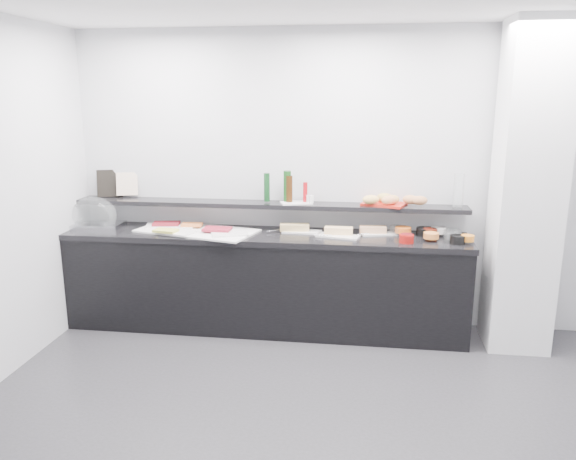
# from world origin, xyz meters

# --- Properties ---
(ground) EXTENTS (5.00, 5.00, 0.00)m
(ground) POSITION_xyz_m (0.00, 0.00, 0.00)
(ground) COLOR #2D2D30
(ground) RESTS_ON ground
(back_wall) EXTENTS (5.00, 0.02, 2.70)m
(back_wall) POSITION_xyz_m (0.00, 2.00, 1.35)
(back_wall) COLOR silver
(back_wall) RESTS_ON ground
(column) EXTENTS (0.50, 0.50, 2.70)m
(column) POSITION_xyz_m (1.50, 1.65, 1.35)
(column) COLOR silver
(column) RESTS_ON ground
(buffet_cabinet) EXTENTS (3.60, 0.60, 0.85)m
(buffet_cabinet) POSITION_xyz_m (-0.70, 1.70, 0.42)
(buffet_cabinet) COLOR black
(buffet_cabinet) RESTS_ON ground
(counter_top) EXTENTS (3.62, 0.62, 0.05)m
(counter_top) POSITION_xyz_m (-0.70, 1.70, 0.88)
(counter_top) COLOR black
(counter_top) RESTS_ON buffet_cabinet
(wall_shelf) EXTENTS (3.60, 0.25, 0.04)m
(wall_shelf) POSITION_xyz_m (-0.70, 1.88, 1.13)
(wall_shelf) COLOR black
(wall_shelf) RESTS_ON back_wall
(cloche_base) EXTENTS (0.45, 0.31, 0.04)m
(cloche_base) POSITION_xyz_m (-2.29, 1.74, 0.92)
(cloche_base) COLOR #B9BAC0
(cloche_base) RESTS_ON counter_top
(cloche_dome) EXTENTS (0.43, 0.29, 0.34)m
(cloche_dome) POSITION_xyz_m (-2.31, 1.71, 1.03)
(cloche_dome) COLOR white
(cloche_dome) RESTS_ON cloche_base
(linen_runner) EXTENTS (1.16, 0.76, 0.01)m
(linen_runner) POSITION_xyz_m (-1.32, 1.69, 0.91)
(linen_runner) COLOR silver
(linen_runner) RESTS_ON counter_top
(platter_meat_a) EXTENTS (0.33, 0.26, 0.01)m
(platter_meat_a) POSITION_xyz_m (-1.69, 1.80, 0.92)
(platter_meat_a) COLOR white
(platter_meat_a) RESTS_ON linen_runner
(food_meat_a) EXTENTS (0.27, 0.20, 0.02)m
(food_meat_a) POSITION_xyz_m (-1.65, 1.79, 0.94)
(food_meat_a) COLOR maroon
(food_meat_a) RESTS_ON platter_meat_a
(platter_salmon) EXTENTS (0.30, 0.22, 0.01)m
(platter_salmon) POSITION_xyz_m (-1.50, 1.80, 0.92)
(platter_salmon) COLOR white
(platter_salmon) RESTS_ON linen_runner
(food_salmon) EXTENTS (0.20, 0.14, 0.02)m
(food_salmon) POSITION_xyz_m (-1.40, 1.78, 0.94)
(food_salmon) COLOR orange
(food_salmon) RESTS_ON platter_salmon
(platter_cheese) EXTENTS (0.34, 0.27, 0.01)m
(platter_cheese) POSITION_xyz_m (-1.46, 1.55, 0.92)
(platter_cheese) COLOR white
(platter_cheese) RESTS_ON linen_runner
(food_cheese) EXTENTS (0.22, 0.16, 0.02)m
(food_cheese) POSITION_xyz_m (-1.56, 1.52, 0.94)
(food_cheese) COLOR #CFCE50
(food_cheese) RESTS_ON platter_cheese
(platter_meat_b) EXTENTS (0.37, 0.30, 0.01)m
(platter_meat_b) POSITION_xyz_m (-0.99, 1.57, 0.92)
(platter_meat_b) COLOR white
(platter_meat_b) RESTS_ON linen_runner
(food_meat_b) EXTENTS (0.25, 0.16, 0.02)m
(food_meat_b) POSITION_xyz_m (-1.12, 1.64, 0.94)
(food_meat_b) COLOR maroon
(food_meat_b) RESTS_ON platter_meat_b
(sandwich_plate_left) EXTENTS (0.36, 0.17, 0.01)m
(sandwich_plate_left) POSITION_xyz_m (-0.37, 1.79, 0.91)
(sandwich_plate_left) COLOR white
(sandwich_plate_left) RESTS_ON counter_top
(sandwich_food_left) EXTENTS (0.27, 0.14, 0.06)m
(sandwich_food_left) POSITION_xyz_m (-0.44, 1.79, 0.94)
(sandwich_food_left) COLOR tan
(sandwich_food_left) RESTS_ON sandwich_plate_left
(tongs_left) EXTENTS (0.13, 0.10, 0.01)m
(tongs_left) POSITION_xyz_m (-0.61, 1.76, 0.92)
(tongs_left) COLOR #B1B3B8
(tongs_left) RESTS_ON sandwich_plate_left
(sandwich_plate_mid) EXTENTS (0.40, 0.24, 0.01)m
(sandwich_plate_mid) POSITION_xyz_m (-0.04, 1.67, 0.91)
(sandwich_plate_mid) COLOR silver
(sandwich_plate_mid) RESTS_ON counter_top
(sandwich_food_mid) EXTENTS (0.25, 0.10, 0.06)m
(sandwich_food_mid) POSITION_xyz_m (-0.03, 1.71, 0.94)
(sandwich_food_mid) COLOR #E1B576
(sandwich_food_mid) RESTS_ON sandwich_plate_mid
(tongs_mid) EXTENTS (0.16, 0.01, 0.01)m
(tongs_mid) POSITION_xyz_m (-0.17, 1.64, 0.92)
(tongs_mid) COLOR #A9ACB0
(tongs_mid) RESTS_ON sandwich_plate_mid
(sandwich_plate_right) EXTENTS (0.34, 0.22, 0.01)m
(sandwich_plate_right) POSITION_xyz_m (0.32, 1.80, 0.91)
(sandwich_plate_right) COLOR silver
(sandwich_plate_right) RESTS_ON counter_top
(sandwich_food_right) EXTENTS (0.24, 0.11, 0.06)m
(sandwich_food_right) POSITION_xyz_m (0.27, 1.80, 0.94)
(sandwich_food_right) COLOR tan
(sandwich_food_right) RESTS_ON sandwich_plate_right
(tongs_right) EXTENTS (0.15, 0.08, 0.01)m
(tongs_right) POSITION_xyz_m (0.20, 1.74, 0.92)
(tongs_right) COLOR #AEB1B5
(tongs_right) RESTS_ON sandwich_plate_right
(bowl_glass_fruit) EXTENTS (0.19, 0.19, 0.07)m
(bowl_glass_fruit) POSITION_xyz_m (0.49, 1.84, 0.94)
(bowl_glass_fruit) COLOR white
(bowl_glass_fruit) RESTS_ON counter_top
(fill_glass_fruit) EXTENTS (0.14, 0.14, 0.05)m
(fill_glass_fruit) POSITION_xyz_m (0.53, 1.81, 0.95)
(fill_glass_fruit) COLOR orange
(fill_glass_fruit) RESTS_ON bowl_glass_fruit
(bowl_black_jam) EXTENTS (0.21, 0.21, 0.07)m
(bowl_black_jam) POSITION_xyz_m (0.72, 1.82, 0.94)
(bowl_black_jam) COLOR black
(bowl_black_jam) RESTS_ON counter_top
(fill_black_jam) EXTENTS (0.15, 0.15, 0.05)m
(fill_black_jam) POSITION_xyz_m (0.76, 1.79, 0.95)
(fill_black_jam) COLOR #53150B
(fill_black_jam) RESTS_ON bowl_black_jam
(bowl_glass_cream) EXTENTS (0.19, 0.19, 0.07)m
(bowl_glass_cream) POSITION_xyz_m (0.95, 1.78, 0.94)
(bowl_glass_cream) COLOR silver
(bowl_glass_cream) RESTS_ON counter_top
(fill_glass_cream) EXTENTS (0.14, 0.14, 0.05)m
(fill_glass_cream) POSITION_xyz_m (0.84, 1.84, 0.95)
(fill_glass_cream) COLOR silver
(fill_glass_cream) RESTS_ON bowl_glass_cream
(bowl_red_jam) EXTENTS (0.15, 0.15, 0.07)m
(bowl_red_jam) POSITION_xyz_m (0.54, 1.54, 0.94)
(bowl_red_jam) COLOR maroon
(bowl_red_jam) RESTS_ON counter_top
(fill_red_jam) EXTENTS (0.13, 0.13, 0.05)m
(fill_red_jam) POSITION_xyz_m (0.54, 1.56, 0.95)
(fill_red_jam) COLOR #540C0E
(fill_red_jam) RESTS_ON bowl_red_jam
(bowl_glass_salmon) EXTENTS (0.15, 0.15, 0.07)m
(bowl_glass_salmon) POSITION_xyz_m (0.94, 1.63, 0.94)
(bowl_glass_salmon) COLOR white
(bowl_glass_salmon) RESTS_ON counter_top
(fill_glass_salmon) EXTENTS (0.14, 0.14, 0.05)m
(fill_glass_salmon) POSITION_xyz_m (0.76, 1.63, 0.95)
(fill_glass_salmon) COLOR orange
(fill_glass_salmon) RESTS_ON bowl_glass_salmon
(bowl_black_fruit) EXTENTS (0.17, 0.17, 0.07)m
(bowl_black_fruit) POSITION_xyz_m (0.96, 1.57, 0.94)
(bowl_black_fruit) COLOR black
(bowl_black_fruit) RESTS_ON counter_top
(fill_black_fruit) EXTENTS (0.12, 0.12, 0.05)m
(fill_black_fruit) POSITION_xyz_m (1.05, 1.59, 0.95)
(fill_black_fruit) COLOR orange
(fill_black_fruit) RESTS_ON bowl_black_fruit
(framed_print) EXTENTS (0.25, 0.14, 0.26)m
(framed_print) POSITION_xyz_m (-2.26, 1.97, 1.28)
(framed_print) COLOR black
(framed_print) RESTS_ON wall_shelf
(print_art) EXTENTS (0.21, 0.10, 0.22)m
(print_art) POSITION_xyz_m (-2.08, 1.96, 1.28)
(print_art) COLOR beige
(print_art) RESTS_ON framed_print
(condiment_tray) EXTENTS (0.32, 0.25, 0.01)m
(condiment_tray) POSITION_xyz_m (-0.43, 1.87, 1.16)
(condiment_tray) COLOR white
(condiment_tray) RESTS_ON wall_shelf
(bottle_green_a) EXTENTS (0.06, 0.06, 0.26)m
(bottle_green_a) POSITION_xyz_m (-0.70, 1.87, 1.29)
(bottle_green_a) COLOR #0F3917
(bottle_green_a) RESTS_ON condiment_tray
(bottle_brown) EXTENTS (0.08, 0.08, 0.24)m
(bottle_brown) POSITION_xyz_m (-0.50, 1.87, 1.28)
(bottle_brown) COLOR #341C09
(bottle_brown) RESTS_ON condiment_tray
(bottle_green_b) EXTENTS (0.07, 0.07, 0.28)m
(bottle_green_b) POSITION_xyz_m (-0.52, 1.90, 1.30)
(bottle_green_b) COLOR #103D12
(bottle_green_b) RESTS_ON condiment_tray
(bottle_hot) EXTENTS (0.05, 0.05, 0.18)m
(bottle_hot) POSITION_xyz_m (-0.35, 1.89, 1.25)
(bottle_hot) COLOR #A80C13
(bottle_hot) RESTS_ON condiment_tray
(shaker_salt) EXTENTS (0.03, 0.03, 0.07)m
(shaker_salt) POSITION_xyz_m (-0.29, 1.85, 1.20)
(shaker_salt) COLOR white
(shaker_salt) RESTS_ON condiment_tray
(shaker_pepper) EXTENTS (0.04, 0.04, 0.07)m
(shaker_pepper) POSITION_xyz_m (-0.32, 1.85, 1.20)
(shaker_pepper) COLOR silver
(shaker_pepper) RESTS_ON condiment_tray
(bread_tray) EXTENTS (0.43, 0.36, 0.02)m
(bread_tray) POSITION_xyz_m (0.36, 1.90, 1.16)
(bread_tray) COLOR red
(bread_tray) RESTS_ON wall_shelf
(bread_roll_nw) EXTENTS (0.13, 0.09, 0.08)m
(bread_roll_nw) POSITION_xyz_m (0.35, 1.92, 1.21)
(bread_roll_nw) COLOR #B99946
(bread_roll_nw) RESTS_ON bread_tray
(bread_roll_n) EXTENTS (0.16, 0.13, 0.08)m
(bread_roll_n) POSITION_xyz_m (0.37, 1.94, 1.21)
(bread_roll_n) COLOR #B98146
(bread_roll_n) RESTS_ON bread_tray
(bread_roll_sw) EXTENTS (0.18, 0.14, 0.08)m
(bread_roll_sw) POSITION_xyz_m (0.24, 1.82, 1.21)
(bread_roll_sw) COLOR #D8A652
(bread_roll_sw) RESTS_ON bread_tray
(bread_roll_s) EXTENTS (0.15, 0.12, 0.08)m
(bread_roll_s) POSITION_xyz_m (0.39, 1.80, 1.21)
(bread_roll_s) COLOR #C97E4C
(bread_roll_s) RESTS_ON bread_tray
(bread_roll_se) EXTENTS (0.15, 0.11, 0.08)m
(bread_roll_se) POSITION_xyz_m (0.66, 1.84, 1.21)
(bread_roll_se) COLOR #B17143
(bread_roll_se) RESTS_ON bread_tray
(bread_roll_midw) EXTENTS (0.13, 0.09, 0.08)m
(bread_roll_midw) POSITION_xyz_m (0.43, 1.85, 1.21)
(bread_roll_midw) COLOR tan
(bread_roll_midw) RESTS_ON bread_tray
(bread_roll_mide) EXTENTS (0.15, 0.11, 0.08)m
(bread_roll_mide) POSITION_xyz_m (0.59, 1.87, 1.21)
(bread_roll_mide) COLOR #B97946
(bread_roll_mide) RESTS_ON bread_tray
(carafe) EXTENTS (0.12, 0.12, 0.30)m
(carafe) POSITION_xyz_m (0.99, 1.84, 1.30)
(carafe) COLOR white
(carafe) RESTS_ON wall_shelf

